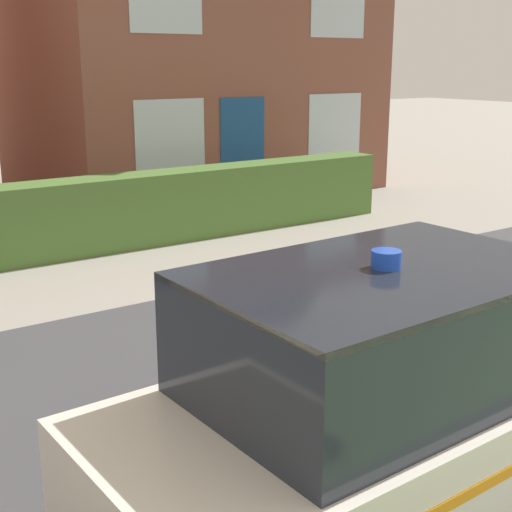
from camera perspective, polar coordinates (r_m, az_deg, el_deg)
road_strip at (r=6.66m, az=10.25°, el=-9.30°), size 28.00×6.12×0.01m
garden_hedge at (r=10.61m, az=-16.44°, el=2.68°), size 12.10×0.66×1.10m
police_car at (r=4.73m, az=11.01°, el=-10.17°), size 4.28×1.82×1.65m
house_right at (r=16.31m, az=-5.50°, el=19.49°), size 7.41×5.63×7.77m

